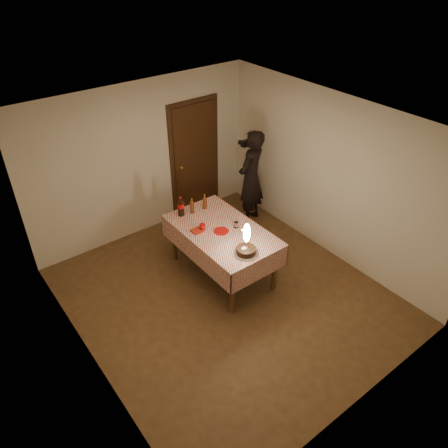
{
  "coord_description": "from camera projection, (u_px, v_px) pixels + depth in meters",
  "views": [
    {
      "loc": [
        -2.87,
        -3.68,
        4.47
      ],
      "look_at": [
        0.26,
        0.4,
        0.95
      ],
      "focal_mm": 35.0,
      "sensor_mm": 36.0,
      "label": 1
    }
  ],
  "objects": [
    {
      "name": "amber_bottle_right",
      "position": [
        205.0,
        202.0,
        6.75
      ],
      "size": [
        0.06,
        0.06,
        0.25
      ],
      "color": "#5B280F",
      "rests_on": "dining_table"
    },
    {
      "name": "room_shell",
      "position": [
        226.0,
        196.0,
        5.51
      ],
      "size": [
        4.04,
        4.54,
        2.62
      ],
      "color": "silver",
      "rests_on": "ground"
    },
    {
      "name": "dining_table",
      "position": [
        222.0,
        236.0,
        6.39
      ],
      "size": [
        1.02,
        1.72,
        0.82
      ],
      "color": "brown",
      "rests_on": "ground"
    },
    {
      "name": "napkin_stack",
      "position": [
        197.0,
        231.0,
        6.29
      ],
      "size": [
        0.15,
        0.15,
        0.02
      ],
      "primitive_type": "cube",
      "color": "#A52412",
      "rests_on": "dining_table"
    },
    {
      "name": "clear_cup",
      "position": [
        236.0,
        225.0,
        6.36
      ],
      "size": [
        0.07,
        0.07,
        0.09
      ],
      "primitive_type": "cylinder",
      "color": "white",
      "rests_on": "dining_table"
    },
    {
      "name": "birthday_cake",
      "position": [
        246.0,
        246.0,
        5.81
      ],
      "size": [
        0.33,
        0.33,
        0.48
      ],
      "color": "white",
      "rests_on": "dining_table"
    },
    {
      "name": "red_cup",
      "position": [
        202.0,
        227.0,
        6.3
      ],
      "size": [
        0.08,
        0.08,
        0.1
      ],
      "primitive_type": "cylinder",
      "color": "#B30E0C",
      "rests_on": "dining_table"
    },
    {
      "name": "amber_bottle_left",
      "position": [
        192.0,
        206.0,
        6.65
      ],
      "size": [
        0.06,
        0.06,
        0.25
      ],
      "color": "#5B280F",
      "rests_on": "dining_table"
    },
    {
      "name": "red_plate",
      "position": [
        221.0,
        231.0,
        6.3
      ],
      "size": [
        0.22,
        0.22,
        0.01
      ],
      "primitive_type": "cylinder",
      "color": "#B20F0C",
      "rests_on": "dining_table"
    },
    {
      "name": "ground",
      "position": [
        227.0,
        296.0,
        6.37
      ],
      "size": [
        4.0,
        4.5,
        0.01
      ],
      "primitive_type": "cube",
      "color": "brown",
      "rests_on": "ground"
    },
    {
      "name": "cola_bottle",
      "position": [
        181.0,
        206.0,
        6.57
      ],
      "size": [
        0.1,
        0.1,
        0.32
      ],
      "color": "black",
      "rests_on": "dining_table"
    },
    {
      "name": "photographer",
      "position": [
        251.0,
        178.0,
        7.54
      ],
      "size": [
        0.74,
        0.63,
        1.73
      ],
      "color": "black",
      "rests_on": "ground"
    }
  ]
}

